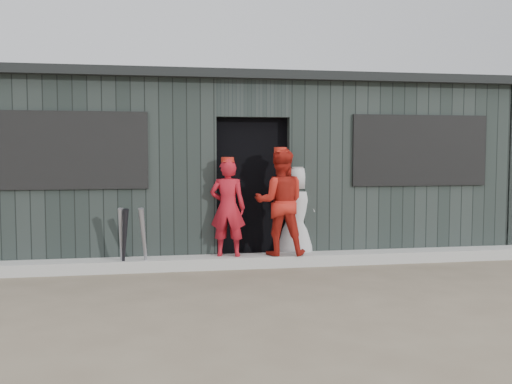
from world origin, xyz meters
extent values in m
plane|color=brown|center=(0.00, 0.00, 0.00)|extent=(80.00, 80.00, 0.00)
cube|color=#AAAAA5|center=(0.00, 1.82, 0.07)|extent=(8.00, 0.36, 0.15)
cone|color=#9D9CA5|center=(-1.74, 1.72, 0.42)|extent=(0.07, 0.29, 0.84)
cone|color=gray|center=(-1.46, 1.67, 0.42)|extent=(0.14, 0.32, 0.84)
cone|color=black|center=(-1.70, 1.65, 0.41)|extent=(0.15, 0.25, 0.83)
imported|color=#AD1522|center=(-0.37, 1.84, 0.79)|extent=(0.53, 0.41, 1.29)
imported|color=#B32016|center=(0.33, 1.81, 0.86)|extent=(0.76, 0.64, 1.42)
imported|color=#BABABA|center=(0.61, 2.09, 0.67)|extent=(0.73, 0.55, 1.35)
cube|color=black|center=(0.00, 3.50, 1.20)|extent=(7.60, 2.70, 2.20)
cube|color=#272F2C|center=(-2.25, 2.10, 1.25)|extent=(3.50, 0.20, 2.50)
cube|color=#2B3330|center=(2.25, 2.10, 1.25)|extent=(3.50, 0.20, 2.50)
cube|color=#293130|center=(0.00, 2.10, 2.25)|extent=(1.00, 0.20, 0.50)
cube|color=#282F2D|center=(3.90, 3.50, 1.25)|extent=(0.20, 3.00, 2.50)
cube|color=#2B3330|center=(0.00, 4.90, 1.25)|extent=(8.00, 0.20, 2.50)
cube|color=black|center=(0.00, 3.50, 2.56)|extent=(8.30, 3.30, 0.12)
cube|color=black|center=(-2.40, 1.98, 1.55)|extent=(2.00, 0.04, 1.00)
cube|color=black|center=(2.40, 1.98, 1.55)|extent=(2.00, 0.04, 1.00)
cube|color=black|center=(-0.27, 2.68, 1.35)|extent=(0.21, 0.21, 0.93)
cube|color=black|center=(0.00, 2.56, 1.30)|extent=(0.27, 0.25, 0.92)
camera|label=1|loc=(-1.29, -5.60, 1.53)|focal=40.00mm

